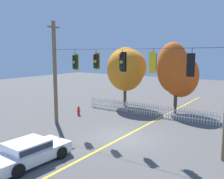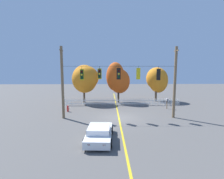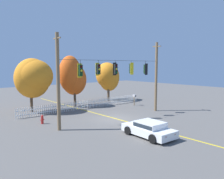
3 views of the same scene
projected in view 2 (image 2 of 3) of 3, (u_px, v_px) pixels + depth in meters
The scene contains 15 objects.
ground at pixel (119, 118), 18.60m from camera, with size 80.00×80.00×0.00m, color #565451.
lane_centerline_stripe at pixel (119, 118), 18.60m from camera, with size 0.16×36.00×0.01m, color gold.
signal_support_span at pixel (119, 82), 18.10m from camera, with size 12.50×1.10×7.80m.
traffic_signal_eastbound_side at pixel (82, 75), 17.92m from camera, with size 0.43×0.38×1.50m.
traffic_signal_southbound_primary at pixel (100, 74), 17.95m from camera, with size 0.43×0.38×1.38m.
traffic_signal_northbound_primary at pixel (119, 74), 17.99m from camera, with size 0.43×0.38×1.43m.
traffic_signal_northbound_secondary at pixel (138, 74), 18.01m from camera, with size 0.43×0.38×1.41m.
traffic_signal_westbound_side at pixel (158, 74), 18.07m from camera, with size 0.43×0.38×1.49m.
white_picket_fence at pixel (122, 102), 24.71m from camera, with size 17.01×0.06×1.04m.
autumn_maple_near_fence at pixel (85, 78), 26.29m from camera, with size 4.20×3.81×6.01m.
autumn_maple_mid at pixel (118, 79), 26.81m from camera, with size 3.80×2.83×6.43m.
autumn_oak_far_east at pixel (157, 79), 28.01m from camera, with size 3.59×3.28×5.65m.
parked_car at pixel (99, 133), 12.73m from camera, with size 2.15×4.11×1.15m.
fire_hydrant at pixel (68, 109), 21.22m from camera, with size 0.38×0.22×0.81m.
roadside_mailbox at pixel (167, 100), 22.65m from camera, with size 0.25×0.44×1.41m.
Camera 2 is at (-1.12, -18.03, 5.48)m, focal length 26.81 mm.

